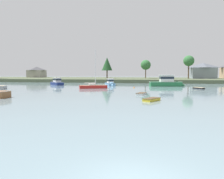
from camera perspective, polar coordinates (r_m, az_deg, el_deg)
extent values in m
cube|color=#4C563D|center=(100.58, 9.31, 2.56)|extent=(203.11, 40.33, 1.27)
cube|color=white|center=(38.92, 7.72, -1.22)|extent=(1.86, 2.84, 0.45)
cube|color=brown|center=(38.90, 7.72, -0.89)|extent=(1.98, 2.97, 0.05)
cube|color=tan|center=(38.90, 7.72, -0.95)|extent=(1.03, 0.36, 0.03)
cube|color=#669ECC|center=(66.43, -0.54, 1.25)|extent=(4.23, 6.55, 1.18)
cone|color=#669ECC|center=(63.38, 0.06, 1.09)|extent=(2.33, 2.31, 1.80)
cube|color=black|center=(66.40, -0.54, 1.73)|extent=(4.35, 6.69, 0.05)
cube|color=silver|center=(65.84, -0.44, 2.29)|extent=(2.38, 2.80, 1.29)
cube|color=#19232D|center=(65.84, -0.44, 2.41)|extent=(2.43, 2.85, 0.47)
cube|color=beige|center=(65.82, -0.45, 2.88)|extent=(2.73, 3.16, 0.06)
cylinder|color=silver|center=(65.80, -0.45, 3.50)|extent=(0.03, 0.03, 1.35)
cube|color=black|center=(56.38, 21.85, 0.27)|extent=(2.52, 2.87, 0.48)
cube|color=#C6B289|center=(56.36, 21.86, 0.51)|extent=(2.66, 3.01, 0.05)
cube|color=tan|center=(56.36, 21.86, 0.47)|extent=(0.85, 0.65, 0.03)
cube|color=navy|center=(70.62, -14.26, 1.33)|extent=(5.91, 6.07, 1.45)
cone|color=navy|center=(73.59, -15.08, 1.44)|extent=(2.64, 2.63, 1.97)
cube|color=silver|center=(70.59, -14.27, 1.90)|extent=(6.06, 6.22, 0.05)
cube|color=silver|center=(70.45, -14.25, 2.46)|extent=(3.08, 3.12, 1.33)
cube|color=#19232D|center=(70.44, -14.25, 2.56)|extent=(3.14, 3.18, 0.48)
cube|color=beige|center=(70.43, -14.26, 3.02)|extent=(3.50, 3.54, 0.06)
cylinder|color=silver|center=(70.42, -14.27, 3.42)|extent=(0.03, 0.03, 0.93)
cube|color=#236B3D|center=(64.04, 13.89, 1.10)|extent=(9.25, 4.20, 2.01)
cone|color=#236B3D|center=(65.25, 17.69, 1.08)|extent=(2.87, 2.86, 2.48)
cube|color=silver|center=(63.99, 13.90, 1.97)|extent=(9.45, 4.34, 0.05)
cube|color=silver|center=(64.01, 14.14, 2.86)|extent=(3.97, 2.78, 1.93)
cube|color=#19232D|center=(64.01, 14.14, 3.03)|extent=(4.05, 2.84, 0.69)
cube|color=beige|center=(64.00, 14.16, 3.75)|extent=(4.47, 3.20, 0.06)
cylinder|color=silver|center=(63.99, 14.17, 4.60)|extent=(0.03, 0.03, 1.84)
cube|color=gold|center=(30.64, 10.36, -2.76)|extent=(2.52, 3.08, 0.55)
cube|color=brown|center=(30.61, 10.37, -2.25)|extent=(2.66, 3.22, 0.05)
cube|color=tan|center=(30.61, 10.36, -2.32)|extent=(0.95, 0.62, 0.03)
cube|color=#B2231E|center=(54.18, -4.94, 0.43)|extent=(7.00, 4.13, 1.30)
cube|color=#CCB78E|center=(54.14, -4.94, 1.14)|extent=(6.54, 3.79, 0.04)
cube|color=silver|center=(54.08, -5.30, 1.37)|extent=(1.80, 1.56, 0.41)
cylinder|color=silver|center=(54.14, -4.39, 5.84)|extent=(0.14, 0.14, 8.84)
cylinder|color=silver|center=(54.01, -5.81, 1.69)|extent=(2.59, 1.14, 0.11)
cylinder|color=silver|center=(54.01, -5.81, 1.74)|extent=(2.35, 1.06, 0.14)
cylinder|color=#999999|center=(54.35, -2.95, 5.81)|extent=(2.57, 1.05, 8.79)
sphere|color=orange|center=(56.34, 5.80, 0.52)|extent=(0.34, 0.34, 0.34)
torus|color=#333338|center=(56.33, 5.80, 0.73)|extent=(0.12, 0.12, 0.02)
cylinder|color=brown|center=(101.00, -1.31, 4.68)|extent=(0.54, 0.54, 5.98)
cone|color=#1E4723|center=(101.07, -1.32, 6.74)|extent=(4.91, 4.91, 6.00)
cylinder|color=brown|center=(99.86, 8.83, 4.38)|extent=(0.42, 0.42, 5.10)
sphere|color=#336B38|center=(99.92, 8.86, 6.42)|extent=(4.49, 4.49, 4.49)
cylinder|color=brown|center=(99.48, 19.46, 4.62)|extent=(0.52, 0.52, 6.65)
sphere|color=#336B38|center=(99.60, 19.53, 7.13)|extent=(4.58, 4.58, 4.58)
cube|color=gray|center=(105.36, 22.82, 4.01)|extent=(10.15, 7.43, 4.82)
pyramid|color=#565B66|center=(105.41, 22.88, 5.88)|extent=(10.96, 8.03, 2.05)
cube|color=#9E998E|center=(125.92, -19.18, 3.93)|extent=(7.64, 8.29, 3.91)
pyramid|color=#47474C|center=(125.94, -19.21, 5.25)|extent=(8.25, 8.95, 1.88)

